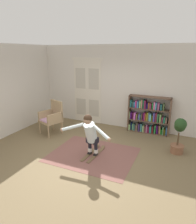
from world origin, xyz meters
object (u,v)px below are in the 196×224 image
at_px(skis_pair, 94,153).
at_px(bookshelf, 148,117).
at_px(potted_plant, 179,132).
at_px(person_skier, 90,132).
at_px(wicker_chair, 52,117).

bearing_deg(skis_pair, bookshelf, 64.50).
distance_m(bookshelf, skis_pair, 2.43).
xyz_separation_m(potted_plant, skis_pair, (-2.05, -1.01, -0.58)).
relative_size(skis_pair, person_skier, 0.68).
height_order(bookshelf, potted_plant, bookshelf).
height_order(bookshelf, skis_pair, bookshelf).
xyz_separation_m(bookshelf, potted_plant, (1.03, -1.13, 0.05)).
xyz_separation_m(bookshelf, skis_pair, (-1.02, -2.14, -0.53)).
bearing_deg(bookshelf, wicker_chair, -154.76).
relative_size(wicker_chair, potted_plant, 1.09).
xyz_separation_m(wicker_chair, skis_pair, (1.88, -0.77, -0.56)).
bearing_deg(wicker_chair, bookshelf, 25.24).
distance_m(skis_pair, person_skier, 0.71).
relative_size(bookshelf, person_skier, 0.98).
distance_m(wicker_chair, skis_pair, 2.11).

